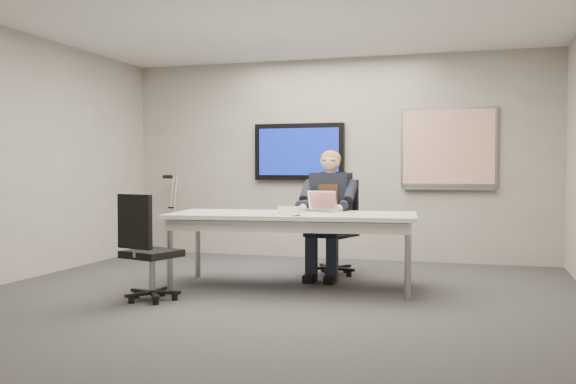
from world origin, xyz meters
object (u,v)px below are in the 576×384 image
(seated_person, at_px, (327,226))
(laptop, at_px, (320,207))
(office_chair_far, at_px, (333,245))
(office_chair_near, at_px, (149,268))
(conference_table, at_px, (293,222))

(seated_person, bearing_deg, laptop, -80.18)
(office_chair_far, xyz_separation_m, seated_person, (-0.01, -0.27, 0.24))
(office_chair_far, bearing_deg, office_chair_near, -106.38)
(conference_table, bearing_deg, laptop, 34.44)
(conference_table, distance_m, seated_person, 0.75)
(office_chair_far, bearing_deg, seated_person, -76.13)
(office_chair_far, height_order, laptop, office_chair_far)
(conference_table, height_order, office_chair_far, office_chair_far)
(office_chair_near, xyz_separation_m, laptop, (1.36, 1.27, 0.53))
(conference_table, xyz_separation_m, seated_person, (0.21, 0.71, -0.10))
(conference_table, bearing_deg, seated_person, 67.67)
(office_chair_near, height_order, laptop, office_chair_near)
(conference_table, distance_m, office_chair_near, 1.58)
(office_chair_far, relative_size, laptop, 3.24)
(office_chair_far, distance_m, seated_person, 0.36)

